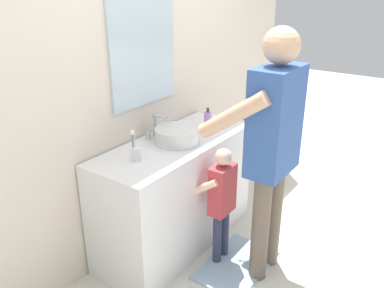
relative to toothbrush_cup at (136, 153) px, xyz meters
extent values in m
plane|color=silver|center=(0.40, -0.31, -0.91)|extent=(14.00, 14.00, 0.00)
cube|color=beige|center=(0.40, 0.31, 0.44)|extent=(4.40, 0.08, 2.70)
cube|color=silver|center=(0.40, 0.25, 0.59)|extent=(0.66, 0.02, 0.81)
cube|color=white|center=(0.40, -0.01, -0.48)|extent=(1.37, 0.54, 0.86)
cylinder|color=silver|center=(0.40, -0.03, 0.00)|extent=(0.33, 0.33, 0.11)
cylinder|color=#B1B1AD|center=(0.40, -0.03, 0.01)|extent=(0.27, 0.27, 0.09)
cylinder|color=#B7BABF|center=(0.40, 0.18, 0.04)|extent=(0.03, 0.03, 0.18)
cylinder|color=#B7BABF|center=(0.40, 0.12, 0.12)|extent=(0.02, 0.12, 0.02)
cylinder|color=#B7BABF|center=(0.33, 0.18, -0.03)|extent=(0.04, 0.04, 0.05)
cylinder|color=#B7BABF|center=(0.47, 0.18, -0.03)|extent=(0.04, 0.04, 0.05)
cylinder|color=silver|center=(0.00, 0.00, -0.01)|extent=(0.07, 0.07, 0.09)
cylinder|color=yellow|center=(0.00, 0.01, 0.05)|extent=(0.03, 0.01, 0.17)
cube|color=white|center=(0.00, 0.01, 0.14)|extent=(0.01, 0.02, 0.02)
cylinder|color=blue|center=(-0.01, 0.01, 0.05)|extent=(0.02, 0.03, 0.17)
cube|color=white|center=(-0.01, 0.01, 0.14)|extent=(0.01, 0.02, 0.02)
cylinder|color=#B27FC6|center=(0.79, -0.04, 0.01)|extent=(0.06, 0.06, 0.13)
cylinder|color=#2D2D2D|center=(0.79, -0.04, 0.09)|extent=(0.02, 0.02, 0.04)
cube|color=#99B7CC|center=(0.40, -0.56, -0.90)|extent=(0.64, 0.40, 0.02)
cylinder|color=#2D334C|center=(0.35, -0.42, -0.70)|extent=(0.06, 0.06, 0.41)
cylinder|color=#2D334C|center=(0.45, -0.42, -0.70)|extent=(0.06, 0.06, 0.41)
cube|color=#B7383D|center=(0.40, -0.42, -0.32)|extent=(0.21, 0.12, 0.36)
sphere|color=beige|center=(0.40, -0.42, -0.07)|extent=(0.12, 0.12, 0.12)
cylinder|color=beige|center=(0.29, -0.33, -0.29)|extent=(0.05, 0.25, 0.20)
cylinder|color=beige|center=(0.51, -0.33, -0.29)|extent=(0.05, 0.25, 0.20)
cylinder|color=#6B5B4C|center=(0.39, -0.73, -0.52)|extent=(0.12, 0.12, 0.79)
cylinder|color=#6B5B4C|center=(0.59, -0.73, -0.52)|extent=(0.12, 0.12, 0.79)
cube|color=#33569E|center=(0.49, -0.73, 0.22)|extent=(0.39, 0.22, 0.69)
sphere|color=#D8A884|center=(0.49, -0.73, 0.69)|extent=(0.22, 0.22, 0.22)
cylinder|color=#D8A884|center=(0.28, -0.55, 0.28)|extent=(0.10, 0.48, 0.37)
cylinder|color=#D8A884|center=(0.71, -0.55, 0.28)|extent=(0.10, 0.48, 0.37)
cylinder|color=#E5387F|center=(0.71, -0.37, 0.10)|extent=(0.01, 0.14, 0.03)
cube|color=white|center=(0.71, -0.30, 0.11)|extent=(0.01, 0.02, 0.02)
camera|label=1|loc=(-1.74, -1.68, 1.05)|focal=37.75mm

